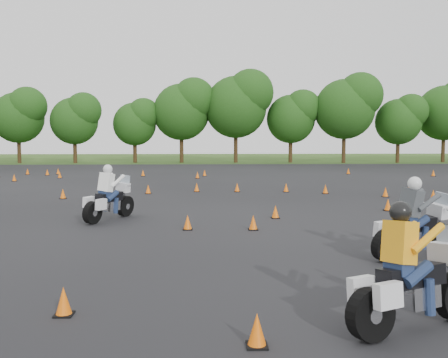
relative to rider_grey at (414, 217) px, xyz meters
The scene contains 7 objects.
ground 6.44m from the rider_grey, 132.09° to the left, with size 140.00×140.00×0.00m, color #2D5119.
asphalt_pad 11.58m from the rider_grey, 111.69° to the left, with size 62.00×62.00×0.00m, color black.
treeline 39.81m from the rider_grey, 90.17° to the left, with size 86.95×32.57×10.97m.
traffic_cones 12.61m from the rider_grey, 115.12° to the left, with size 35.75×32.98×0.45m.
rider_grey is the anchor object (origin of this frame).
rider_yellow 4.91m from the rider_grey, 112.18° to the right, with size 2.55×0.78×1.97m, color #F6A015, non-canonical shape.
rider_white 10.23m from the rider_grey, 145.55° to the left, with size 2.56×0.79×1.98m, color white, non-canonical shape.
Camera 1 is at (-0.78, -16.48, 2.94)m, focal length 40.00 mm.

